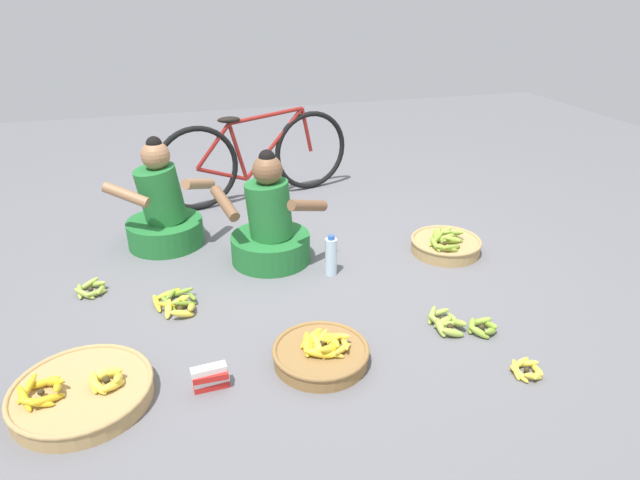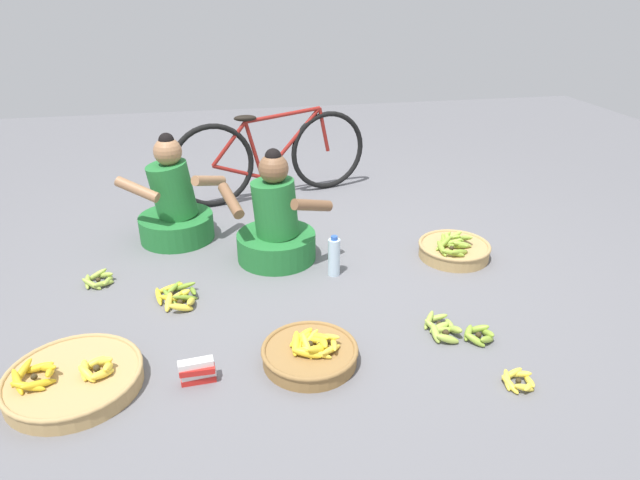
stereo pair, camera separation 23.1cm
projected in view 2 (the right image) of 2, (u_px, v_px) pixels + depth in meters
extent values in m
plane|color=slate|center=(314.00, 277.00, 3.46)|extent=(10.00, 10.00, 0.00)
cylinder|color=#237233|center=(276.00, 246.00, 3.65)|extent=(0.52, 0.52, 0.18)
cylinder|color=#237233|center=(275.00, 208.00, 3.54)|extent=(0.38, 0.36, 0.38)
sphere|color=brown|center=(274.00, 168.00, 3.42)|extent=(0.19, 0.19, 0.19)
sphere|color=black|center=(273.00, 157.00, 3.39)|extent=(0.10, 0.10, 0.10)
cylinder|color=brown|center=(231.00, 200.00, 3.46)|extent=(0.15, 0.31, 0.16)
cylinder|color=brown|center=(312.00, 205.00, 3.39)|extent=(0.30, 0.22, 0.16)
cylinder|color=#237233|center=(177.00, 227.00, 3.93)|extent=(0.52, 0.52, 0.18)
cylinder|color=#237233|center=(172.00, 190.00, 3.81)|extent=(0.37, 0.33, 0.41)
sphere|color=#9E704C|center=(168.00, 152.00, 3.69)|extent=(0.19, 0.19, 0.19)
sphere|color=black|center=(166.00, 141.00, 3.66)|extent=(0.10, 0.10, 0.10)
cylinder|color=#9E704C|center=(137.00, 189.00, 3.61)|extent=(0.30, 0.21, 0.16)
cylinder|color=#9E704C|center=(209.00, 181.00, 3.76)|extent=(0.25, 0.28, 0.16)
torus|color=black|center=(213.00, 166.00, 4.39)|extent=(0.67, 0.21, 0.68)
torus|color=black|center=(328.00, 151.00, 4.77)|extent=(0.67, 0.21, 0.68)
cylinder|color=maroon|center=(291.00, 143.00, 4.59)|extent=(0.54, 0.16, 0.55)
cylinder|color=maroon|center=(254.00, 150.00, 4.48)|extent=(0.15, 0.07, 0.49)
cylinder|color=maroon|center=(283.00, 115.00, 4.47)|extent=(0.64, 0.19, 0.08)
cylinder|color=maroon|center=(238.00, 172.00, 4.50)|extent=(0.42, 0.13, 0.18)
cylinder|color=maroon|center=(229.00, 144.00, 4.37)|extent=(0.31, 0.11, 0.35)
cylinder|color=maroon|center=(324.00, 130.00, 4.68)|extent=(0.12, 0.06, 0.38)
ellipsoid|color=black|center=(245.00, 118.00, 4.34)|extent=(0.18, 0.08, 0.05)
cylinder|color=tan|center=(454.00, 251.00, 3.69)|extent=(0.46, 0.46, 0.09)
torus|color=tan|center=(454.00, 245.00, 3.67)|extent=(0.48, 0.48, 0.02)
ellipsoid|color=#9EB747|center=(466.00, 238.00, 3.69)|extent=(0.07, 0.15, 0.09)
ellipsoid|color=#9EB747|center=(453.00, 236.00, 3.72)|extent=(0.15, 0.05, 0.08)
ellipsoid|color=#9EB747|center=(448.00, 240.00, 3.66)|extent=(0.06, 0.15, 0.08)
ellipsoid|color=#9EB747|center=(463.00, 244.00, 3.61)|extent=(0.15, 0.05, 0.08)
sphere|color=#382D19|center=(458.00, 241.00, 3.66)|extent=(0.03, 0.03, 0.03)
ellipsoid|color=#8CAD38|center=(460.00, 240.00, 3.67)|extent=(0.05, 0.13, 0.07)
ellipsoid|color=#8CAD38|center=(451.00, 238.00, 3.72)|extent=(0.13, 0.07, 0.06)
ellipsoid|color=#8CAD38|center=(445.00, 238.00, 3.70)|extent=(0.12, 0.09, 0.08)
ellipsoid|color=#8CAD38|center=(444.00, 240.00, 3.67)|extent=(0.06, 0.13, 0.08)
ellipsoid|color=#8CAD38|center=(451.00, 245.00, 3.62)|extent=(0.12, 0.09, 0.05)
ellipsoid|color=#8CAD38|center=(459.00, 243.00, 3.63)|extent=(0.12, 0.09, 0.08)
sphere|color=#382D19|center=(452.00, 241.00, 3.67)|extent=(0.03, 0.03, 0.03)
ellipsoid|color=#8CAD38|center=(461.00, 246.00, 3.58)|extent=(0.05, 0.16, 0.09)
ellipsoid|color=#8CAD38|center=(451.00, 243.00, 3.62)|extent=(0.16, 0.08, 0.09)
ellipsoid|color=#8CAD38|center=(444.00, 243.00, 3.61)|extent=(0.15, 0.10, 0.09)
ellipsoid|color=#8CAD38|center=(442.00, 249.00, 3.55)|extent=(0.03, 0.16, 0.07)
ellipsoid|color=#8CAD38|center=(453.00, 253.00, 3.50)|extent=(0.16, 0.08, 0.06)
ellipsoid|color=#8CAD38|center=(460.00, 252.00, 3.51)|extent=(0.16, 0.09, 0.07)
sphere|color=#382D19|center=(452.00, 248.00, 3.57)|extent=(0.03, 0.03, 0.03)
cylinder|color=tan|center=(74.00, 381.00, 2.51)|extent=(0.61, 0.61, 0.08)
torus|color=tan|center=(73.00, 374.00, 2.49)|extent=(0.62, 0.62, 0.02)
ellipsoid|color=yellow|center=(108.00, 367.00, 2.49)|extent=(0.04, 0.12, 0.08)
ellipsoid|color=yellow|center=(104.00, 361.00, 2.52)|extent=(0.12, 0.09, 0.08)
ellipsoid|color=yellow|center=(94.00, 363.00, 2.52)|extent=(0.12, 0.08, 0.06)
ellipsoid|color=yellow|center=(85.00, 370.00, 2.47)|extent=(0.05, 0.12, 0.08)
ellipsoid|color=yellow|center=(87.00, 374.00, 2.44)|extent=(0.11, 0.11, 0.08)
ellipsoid|color=yellow|center=(102.00, 374.00, 2.46)|extent=(0.11, 0.10, 0.06)
sphere|color=#382D19|center=(97.00, 368.00, 2.48)|extent=(0.03, 0.03, 0.03)
ellipsoid|color=gold|center=(50.00, 372.00, 2.45)|extent=(0.05, 0.15, 0.09)
ellipsoid|color=gold|center=(46.00, 367.00, 2.48)|extent=(0.14, 0.12, 0.08)
ellipsoid|color=gold|center=(38.00, 368.00, 2.49)|extent=(0.15, 0.03, 0.06)
ellipsoid|color=gold|center=(22.00, 373.00, 2.45)|extent=(0.10, 0.14, 0.09)
ellipsoid|color=gold|center=(18.00, 382.00, 2.40)|extent=(0.09, 0.15, 0.08)
ellipsoid|color=gold|center=(28.00, 386.00, 2.37)|extent=(0.15, 0.05, 0.07)
ellipsoid|color=gold|center=(39.00, 384.00, 2.39)|extent=(0.15, 0.10, 0.07)
sphere|color=#382D19|center=(34.00, 377.00, 2.43)|extent=(0.03, 0.03, 0.03)
cylinder|color=olive|center=(310.00, 355.00, 2.68)|extent=(0.46, 0.46, 0.07)
torus|color=olive|center=(310.00, 349.00, 2.66)|extent=(0.47, 0.47, 0.02)
ellipsoid|color=yellow|center=(334.00, 344.00, 2.66)|extent=(0.05, 0.15, 0.06)
ellipsoid|color=yellow|center=(327.00, 337.00, 2.71)|extent=(0.13, 0.12, 0.07)
ellipsoid|color=yellow|center=(309.00, 339.00, 2.69)|extent=(0.13, 0.12, 0.07)
ellipsoid|color=yellow|center=(307.00, 346.00, 2.63)|extent=(0.05, 0.15, 0.09)
ellipsoid|color=yellow|center=(317.00, 353.00, 2.60)|extent=(0.15, 0.09, 0.07)
ellipsoid|color=yellow|center=(331.00, 349.00, 2.62)|extent=(0.13, 0.12, 0.07)
sphere|color=#382D19|center=(320.00, 345.00, 2.65)|extent=(0.03, 0.03, 0.03)
ellipsoid|color=yellow|center=(323.00, 342.00, 2.66)|extent=(0.04, 0.15, 0.08)
ellipsoid|color=yellow|center=(317.00, 337.00, 2.70)|extent=(0.14, 0.13, 0.08)
ellipsoid|color=yellow|center=(301.00, 337.00, 2.69)|extent=(0.15, 0.11, 0.08)
ellipsoid|color=yellow|center=(296.00, 343.00, 2.65)|extent=(0.07, 0.16, 0.08)
ellipsoid|color=yellow|center=(307.00, 353.00, 2.59)|extent=(0.16, 0.09, 0.06)
ellipsoid|color=yellow|center=(319.00, 349.00, 2.60)|extent=(0.15, 0.11, 0.10)
sphere|color=#382D19|center=(310.00, 344.00, 2.65)|extent=(0.04, 0.04, 0.04)
ellipsoid|color=yellow|center=(320.00, 345.00, 2.66)|extent=(0.04, 0.12, 0.05)
ellipsoid|color=yellow|center=(315.00, 340.00, 2.69)|extent=(0.11, 0.10, 0.06)
ellipsoid|color=yellow|center=(302.00, 341.00, 2.68)|extent=(0.12, 0.09, 0.07)
ellipsoid|color=yellow|center=(299.00, 346.00, 2.65)|extent=(0.06, 0.12, 0.05)
ellipsoid|color=yellow|center=(308.00, 352.00, 2.60)|extent=(0.12, 0.06, 0.06)
ellipsoid|color=yellow|center=(315.00, 351.00, 2.61)|extent=(0.12, 0.07, 0.07)
sphere|color=#382D19|center=(310.00, 346.00, 2.65)|extent=(0.03, 0.03, 0.03)
ellipsoid|color=#9EB747|center=(449.00, 324.00, 2.95)|extent=(0.05, 0.13, 0.06)
ellipsoid|color=#9EB747|center=(436.00, 318.00, 2.99)|extent=(0.13, 0.05, 0.06)
ellipsoid|color=#9EB747|center=(429.00, 320.00, 2.96)|extent=(0.11, 0.12, 0.08)
ellipsoid|color=#9EB747|center=(434.00, 328.00, 2.90)|extent=(0.11, 0.12, 0.08)
ellipsoid|color=#9EB747|center=(445.00, 330.00, 2.90)|extent=(0.13, 0.05, 0.06)
sphere|color=#382D19|center=(439.00, 324.00, 2.94)|extent=(0.03, 0.03, 0.03)
ellipsoid|color=#8CAD38|center=(488.00, 333.00, 2.86)|extent=(0.04, 0.12, 0.08)
ellipsoid|color=#8CAD38|center=(478.00, 329.00, 2.89)|extent=(0.13, 0.08, 0.08)
ellipsoid|color=#8CAD38|center=(468.00, 333.00, 2.87)|extent=(0.10, 0.12, 0.06)
ellipsoid|color=#8CAD38|center=(475.00, 340.00, 2.81)|extent=(0.11, 0.11, 0.07)
ellipsoid|color=#8CAD38|center=(487.00, 339.00, 2.81)|extent=(0.12, 0.09, 0.08)
sphere|color=#382D19|center=(478.00, 335.00, 2.85)|extent=(0.03, 0.03, 0.03)
ellipsoid|color=#9EB747|center=(455.00, 330.00, 2.88)|extent=(0.06, 0.13, 0.09)
ellipsoid|color=#9EB747|center=(439.00, 328.00, 2.91)|extent=(0.13, 0.07, 0.06)
ellipsoid|color=#9EB747|center=(436.00, 333.00, 2.86)|extent=(0.05, 0.13, 0.08)
ellipsoid|color=#9EB747|center=(448.00, 339.00, 2.81)|extent=(0.13, 0.07, 0.07)
sphere|color=#382D19|center=(446.00, 333.00, 2.86)|extent=(0.04, 0.04, 0.04)
ellipsoid|color=yellow|center=(191.00, 301.00, 3.13)|extent=(0.06, 0.15, 0.09)
ellipsoid|color=yellow|center=(179.00, 296.00, 3.18)|extent=(0.15, 0.05, 0.09)
ellipsoid|color=yellow|center=(169.00, 302.00, 3.13)|extent=(0.06, 0.15, 0.08)
ellipsoid|color=yellow|center=(181.00, 307.00, 3.07)|extent=(0.15, 0.06, 0.09)
sphere|color=#382D19|center=(180.00, 302.00, 3.13)|extent=(0.04, 0.04, 0.04)
ellipsoid|color=olive|center=(193.00, 291.00, 3.25)|extent=(0.06, 0.16, 0.07)
ellipsoid|color=olive|center=(183.00, 287.00, 3.29)|extent=(0.16, 0.06, 0.08)
ellipsoid|color=olive|center=(172.00, 290.00, 3.26)|extent=(0.13, 0.14, 0.07)
ellipsoid|color=olive|center=(170.00, 297.00, 3.18)|extent=(0.11, 0.15, 0.07)
ellipsoid|color=olive|center=(185.00, 298.00, 3.17)|extent=(0.16, 0.09, 0.09)
sphere|color=#382D19|center=(181.00, 293.00, 3.23)|extent=(0.03, 0.03, 0.03)
ellipsoid|color=yellow|center=(183.00, 293.00, 3.22)|extent=(0.06, 0.16, 0.09)
ellipsoid|color=yellow|center=(170.00, 288.00, 3.28)|extent=(0.16, 0.06, 0.07)
ellipsoid|color=yellow|center=(159.00, 296.00, 3.20)|extent=(0.06, 0.16, 0.06)
ellipsoid|color=yellow|center=(172.00, 299.00, 3.16)|extent=(0.16, 0.05, 0.09)
sphere|color=#382D19|center=(171.00, 294.00, 3.22)|extent=(0.03, 0.03, 0.03)
ellipsoid|color=#9EB747|center=(108.00, 280.00, 3.37)|extent=(0.06, 0.14, 0.05)
ellipsoid|color=#9EB747|center=(105.00, 275.00, 3.42)|extent=(0.14, 0.10, 0.07)
ellipsoid|color=#9EB747|center=(97.00, 275.00, 3.42)|extent=(0.14, 0.07, 0.08)
ellipsoid|color=#9EB747|center=(88.00, 282.00, 3.35)|extent=(0.05, 0.14, 0.06)
ellipsoid|color=#9EB747|center=(92.00, 284.00, 3.31)|extent=(0.14, 0.09, 0.08)
ellipsoid|color=#9EB747|center=(104.00, 283.00, 3.33)|extent=(0.13, 0.11, 0.06)
sphere|color=#382D19|center=(98.00, 280.00, 3.37)|extent=(0.03, 0.03, 0.03)
ellipsoid|color=yellow|center=(529.00, 381.00, 2.53)|extent=(0.05, 0.12, 0.06)
ellipsoid|color=yellow|center=(519.00, 374.00, 2.57)|extent=(0.11, 0.09, 0.07)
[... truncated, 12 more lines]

